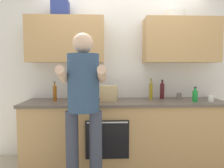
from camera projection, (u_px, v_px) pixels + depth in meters
ground_plane at (125, 162)px, 2.99m from camera, size 12.00×12.00×0.00m
back_wall_unit at (123, 60)px, 3.16m from camera, size 4.00×0.38×2.50m
counter at (125, 132)px, 2.96m from camera, size 2.84×0.67×0.90m
person_standing at (83, 99)px, 2.23m from camera, size 0.49×0.45×1.74m
bottle_soda at (195, 96)px, 2.86m from camera, size 0.07×0.07×0.21m
bottle_juice at (93, 94)px, 2.78m from camera, size 0.05×0.05×0.27m
bottle_hotsauce at (81, 91)px, 3.08m from camera, size 0.05×0.05×0.27m
bottle_wine at (162, 91)px, 3.14m from camera, size 0.06×0.06×0.29m
bottle_soy at (74, 96)px, 2.75m from camera, size 0.08×0.08×0.25m
bottle_oil at (151, 91)px, 3.08m from camera, size 0.05×0.05×0.31m
bottle_syrup at (55, 93)px, 2.91m from camera, size 0.05×0.05×0.28m
cup_stoneware at (179, 96)px, 3.10m from camera, size 0.07×0.07×0.09m
cup_coffee at (211, 99)px, 2.83m from camera, size 0.07×0.07×0.09m
grocery_bag_bread at (109, 93)px, 2.92m from camera, size 0.26×0.20×0.22m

